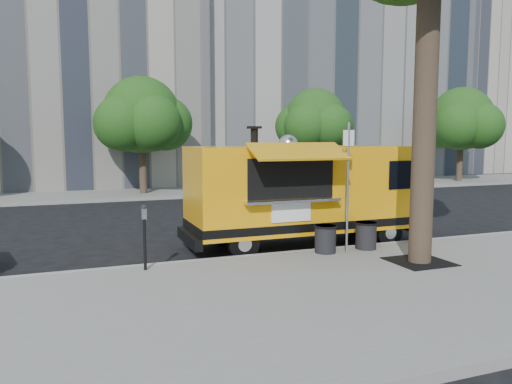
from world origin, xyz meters
TOP-DOWN VIEW (x-y plane):
  - ground at (0.00, 0.00)m, footprint 120.00×120.00m
  - sidewalk at (0.00, -4.00)m, footprint 60.00×6.00m
  - curb at (0.00, -0.93)m, footprint 60.00×0.14m
  - far_sidewalk at (0.00, 13.50)m, footprint 60.00×5.00m
  - building_mid at (12.00, 23.00)m, footprint 20.00×14.00m
  - building_right at (30.00, 24.00)m, footprint 16.00×12.00m
  - tree_well at (2.60, -2.80)m, footprint 1.20×1.20m
  - far_tree_b at (-1.00, 12.70)m, footprint 3.60×3.60m
  - far_tree_c at (8.00, 12.40)m, footprint 3.24×3.24m
  - far_tree_d at (18.00, 12.60)m, footprint 3.78×3.78m
  - sign_post at (1.55, -1.55)m, footprint 0.28×0.06m
  - parking_meter at (-3.00, -1.35)m, footprint 0.11×0.11m
  - food_truck at (1.27, 0.17)m, footprint 6.23×2.86m
  - trash_bin_left at (2.24, -1.30)m, footprint 0.54×0.54m
  - trash_bin_right at (1.13, -1.30)m, footprint 0.53×0.53m

SIDE VIEW (x-z plane):
  - ground at x=0.00m, z-range 0.00..0.00m
  - sidewalk at x=0.00m, z-range 0.00..0.15m
  - curb at x=0.00m, z-range -0.01..0.15m
  - far_sidewalk at x=0.00m, z-range 0.00..0.15m
  - tree_well at x=2.60m, z-range 0.14..0.17m
  - trash_bin_right at x=1.13m, z-range 0.17..0.81m
  - trash_bin_left at x=2.24m, z-range 0.17..0.82m
  - parking_meter at x=-3.00m, z-range 0.31..1.65m
  - food_truck at x=1.27m, z-range -0.09..2.97m
  - sign_post at x=1.55m, z-range 0.35..3.35m
  - far_tree_c at x=8.00m, z-range 1.11..6.32m
  - far_tree_b at x=-1.00m, z-range 1.08..6.58m
  - far_tree_d at x=18.00m, z-range 1.07..6.71m
  - building_right at x=30.00m, z-range 0.00..16.00m
  - building_mid at x=12.00m, z-range 0.00..20.00m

